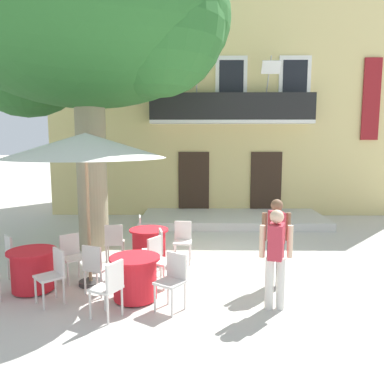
{
  "coord_description": "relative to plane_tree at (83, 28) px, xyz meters",
  "views": [
    {
      "loc": [
        -0.44,
        -8.69,
        2.72
      ],
      "look_at": [
        -0.58,
        1.7,
        1.3
      ],
      "focal_mm": 35.64,
      "sensor_mm": 36.0,
      "label": 1
    }
  ],
  "objects": [
    {
      "name": "cafe_chair_middle_3",
      "position": [
        0.88,
        -1.26,
        -4.81
      ],
      "size": [
        0.44,
        0.44,
        0.91
      ],
      "color": "silver",
      "rests_on": "ground"
    },
    {
      "name": "cafe_chair_middle_2",
      "position": [
        1.42,
        -0.39,
        -4.81
      ],
      "size": [
        0.46,
        0.46,
        0.91
      ],
      "color": "silver",
      "rests_on": "ground"
    },
    {
      "name": "pedestrian_near_entrance",
      "position": [
        3.95,
        -3.46,
        -4.42
      ],
      "size": [
        0.53,
        0.39,
        1.64
      ],
      "color": "silver",
      "rests_on": "ground"
    },
    {
      "name": "cafe_chair_front_3",
      "position": [
        0.29,
        -3.27,
        -4.81
      ],
      "size": [
        0.57,
        0.57,
        0.91
      ],
      "color": "silver",
      "rests_on": "ground"
    },
    {
      "name": "cafe_chair_near_tree_3",
      "position": [
        0.91,
        -2.92,
        -4.81
      ],
      "size": [
        0.52,
        0.52,
        0.91
      ],
      "color": "silver",
      "rests_on": "ground"
    },
    {
      "name": "pedestrian_mid_plaza",
      "position": [
        4.14,
        -2.52,
        -4.41
      ],
      "size": [
        0.53,
        0.37,
        1.66
      ],
      "color": "#232328",
      "rests_on": "ground"
    },
    {
      "name": "cafe_chair_near_tree_1",
      "position": [
        2.3,
        -3.48,
        -4.81
      ],
      "size": [
        0.55,
        0.55,
        0.91
      ],
      "color": "silver",
      "rests_on": "ground"
    },
    {
      "name": "cafe_chair_middle_0",
      "position": [
        1.85,
        -1.83,
        -4.81
      ],
      "size": [
        0.48,
        0.48,
        0.91
      ],
      "color": "silver",
      "rests_on": "ground"
    },
    {
      "name": "cafe_chair_near_tree_0",
      "position": [
        1.36,
        -3.83,
        -4.81
      ],
      "size": [
        0.54,
        0.54,
        0.91
      ],
      "color": "silver",
      "rests_on": "ground"
    },
    {
      "name": "cafe_umbrella",
      "position": [
        0.68,
        -2.47,
        -2.73
      ],
      "size": [
        2.9,
        2.9,
        2.85
      ],
      "color": "#997A56",
      "rests_on": "ground"
    },
    {
      "name": "entrance_step_platform",
      "position": [
        3.87,
        3.07,
        -5.22
      ],
      "size": [
        5.96,
        2.53,
        0.25
      ],
      "primitive_type": "cube",
      "color": "silver",
      "rests_on": "ground"
    },
    {
      "name": "cafe_chair_front_1",
      "position": [
        -0.84,
        -2.26,
        -4.81
      ],
      "size": [
        0.56,
        0.56,
        0.91
      ],
      "color": "silver",
      "rests_on": "ground"
    },
    {
      "name": "cafe_chair_front_0",
      "position": [
        0.26,
        -2.25,
        -4.81
      ],
      "size": [
        0.56,
        0.56,
        0.91
      ],
      "color": "silver",
      "rests_on": "ground"
    },
    {
      "name": "cafe_chair_middle_1",
      "position": [
        2.37,
        -1.06,
        -4.81
      ],
      "size": [
        0.41,
        0.41,
        0.91
      ],
      "color": "silver",
      "rests_on": "ground"
    },
    {
      "name": "cafe_table_front",
      "position": [
        -0.28,
        -2.77,
        -4.95
      ],
      "size": [
        0.86,
        0.86,
        0.76
      ],
      "color": "red",
      "rests_on": "ground"
    },
    {
      "name": "building_facade",
      "position": [
        3.87,
        6.32,
        -1.59
      ],
      "size": [
        13.0,
        5.09,
        7.5
      ],
      "color": "#DBC67F",
      "rests_on": "ground"
    },
    {
      "name": "cafe_table_middle",
      "position": [
        1.62,
        -1.11,
        -4.95
      ],
      "size": [
        0.86,
        0.86,
        0.76
      ],
      "color": "red",
      "rests_on": "ground"
    },
    {
      "name": "cafe_table_near_tree",
      "position": [
        1.64,
        -3.13,
        -4.95
      ],
      "size": [
        0.86,
        0.86,
        0.76
      ],
      "color": "red",
      "rests_on": "ground"
    },
    {
      "name": "cafe_chair_near_tree_2",
      "position": [
        1.98,
        -2.46,
        -4.81
      ],
      "size": [
        0.55,
        0.55,
        0.91
      ],
      "color": "silver",
      "rests_on": "ground"
    },
    {
      "name": "plane_tree",
      "position": [
        0.0,
        0.0,
        0.0
      ],
      "size": [
        6.92,
        6.07,
        7.52
      ],
      "color": "gray",
      "rests_on": "ground"
    },
    {
      "name": "ground_plane",
      "position": [
        3.13,
        -0.67,
        -5.34
      ],
      "size": [
        120.0,
        120.0,
        0.0
      ],
      "primitive_type": "plane",
      "color": "beige"
    }
  ]
}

